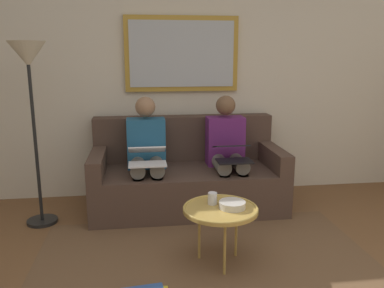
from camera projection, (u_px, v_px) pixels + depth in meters
wall_rear at (181, 77)px, 4.36m from camera, size 6.00×0.12×2.60m
area_rug at (207, 267)px, 2.96m from camera, size 2.60×1.80×0.01m
couch at (187, 176)px, 4.12m from camera, size 1.91×0.90×0.90m
framed_mirror at (182, 54)px, 4.22m from camera, size 1.21×0.05×0.79m
coffee_table at (220, 210)px, 2.93m from camera, size 0.56×0.56×0.45m
cup at (212, 198)px, 2.99m from camera, size 0.07×0.07×0.09m
bowl at (232, 205)px, 2.92m from camera, size 0.20×0.20×0.05m
person_left at (227, 149)px, 4.04m from camera, size 0.38×0.58×1.14m
laptop_black at (233, 153)px, 3.80m from camera, size 0.33×0.35×0.15m
person_right at (147, 151)px, 3.93m from camera, size 0.38×0.58×1.14m
laptop_white at (147, 156)px, 3.70m from camera, size 0.35×0.35×0.16m
standing_lamp at (29, 75)px, 3.44m from camera, size 0.32×0.32×1.66m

